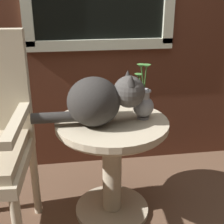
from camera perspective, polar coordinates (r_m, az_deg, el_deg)
wicker_side_table at (r=1.74m, az=-0.00°, el=-6.92°), size 0.61×0.61×0.60m
cat at (r=1.57m, az=-2.27°, el=2.25°), size 0.58×0.26×0.27m
pewter_vase_with_ivy at (r=1.67m, az=5.80°, el=1.69°), size 0.11×0.11×0.31m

